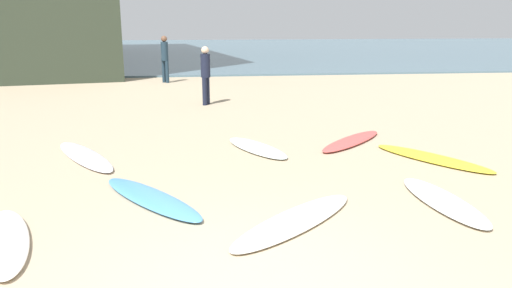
{
  "coord_description": "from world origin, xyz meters",
  "views": [
    {
      "loc": [
        -0.44,
        -4.0,
        2.49
      ],
      "look_at": [
        0.62,
        4.59,
        0.3
      ],
      "focal_mm": 34.63,
      "sensor_mm": 36.0,
      "label": 1
    }
  ],
  "objects_px": {
    "surfboard_6": "(295,220)",
    "beachgoer_near": "(165,56)",
    "beachgoer_mid": "(206,72)",
    "surfboard_0": "(85,156)",
    "surfboard_3": "(352,141)",
    "surfboard_8": "(443,201)",
    "surfboard_4": "(151,198)",
    "surfboard_5": "(257,148)",
    "surfboard_1": "(432,158)",
    "surfboard_7": "(4,240)"
  },
  "relations": [
    {
      "from": "surfboard_3",
      "to": "surfboard_5",
      "type": "xyz_separation_m",
      "value": [
        -2.03,
        -0.31,
        -0.0
      ]
    },
    {
      "from": "surfboard_0",
      "to": "surfboard_6",
      "type": "height_order",
      "value": "surfboard_0"
    },
    {
      "from": "surfboard_5",
      "to": "surfboard_8",
      "type": "height_order",
      "value": "surfboard_8"
    },
    {
      "from": "surfboard_8",
      "to": "surfboard_1",
      "type": "bearing_deg",
      "value": 64.03
    },
    {
      "from": "surfboard_4",
      "to": "surfboard_5",
      "type": "bearing_deg",
      "value": -160.64
    },
    {
      "from": "surfboard_0",
      "to": "surfboard_3",
      "type": "height_order",
      "value": "surfboard_3"
    },
    {
      "from": "surfboard_4",
      "to": "surfboard_3",
      "type": "bearing_deg",
      "value": -178.45
    },
    {
      "from": "surfboard_4",
      "to": "beachgoer_near",
      "type": "xyz_separation_m",
      "value": [
        -0.52,
        13.64,
        1.01
      ]
    },
    {
      "from": "surfboard_5",
      "to": "surfboard_6",
      "type": "distance_m",
      "value": 3.64
    },
    {
      "from": "surfboard_6",
      "to": "beachgoer_near",
      "type": "height_order",
      "value": "beachgoer_near"
    },
    {
      "from": "surfboard_5",
      "to": "beachgoer_mid",
      "type": "distance_m",
      "value": 5.59
    },
    {
      "from": "surfboard_4",
      "to": "surfboard_6",
      "type": "relative_size",
      "value": 0.99
    },
    {
      "from": "surfboard_0",
      "to": "surfboard_1",
      "type": "xyz_separation_m",
      "value": [
        6.32,
        -0.88,
        -0.01
      ]
    },
    {
      "from": "surfboard_0",
      "to": "surfboard_7",
      "type": "xyz_separation_m",
      "value": [
        -0.14,
        -3.61,
        0.0
      ]
    },
    {
      "from": "surfboard_8",
      "to": "beachgoer_mid",
      "type": "bearing_deg",
      "value": 105.92
    },
    {
      "from": "surfboard_6",
      "to": "surfboard_7",
      "type": "relative_size",
      "value": 1.17
    },
    {
      "from": "surfboard_8",
      "to": "beachgoer_near",
      "type": "bearing_deg",
      "value": 104.23
    },
    {
      "from": "surfboard_0",
      "to": "beachgoer_near",
      "type": "bearing_deg",
      "value": -123.81
    },
    {
      "from": "surfboard_0",
      "to": "beachgoer_mid",
      "type": "distance_m",
      "value": 6.22
    },
    {
      "from": "surfboard_1",
      "to": "beachgoer_near",
      "type": "height_order",
      "value": "beachgoer_near"
    },
    {
      "from": "surfboard_5",
      "to": "beachgoer_near",
      "type": "height_order",
      "value": "beachgoer_near"
    },
    {
      "from": "surfboard_3",
      "to": "surfboard_5",
      "type": "relative_size",
      "value": 1.19
    },
    {
      "from": "surfboard_8",
      "to": "beachgoer_near",
      "type": "height_order",
      "value": "beachgoer_near"
    },
    {
      "from": "surfboard_4",
      "to": "surfboard_1",
      "type": "bearing_deg",
      "value": 161.5
    },
    {
      "from": "surfboard_3",
      "to": "beachgoer_mid",
      "type": "bearing_deg",
      "value": 163.39
    },
    {
      "from": "surfboard_0",
      "to": "surfboard_1",
      "type": "relative_size",
      "value": 1.07
    },
    {
      "from": "surfboard_3",
      "to": "surfboard_7",
      "type": "bearing_deg",
      "value": -98.38
    },
    {
      "from": "surfboard_4",
      "to": "surfboard_8",
      "type": "height_order",
      "value": "surfboard_4"
    },
    {
      "from": "surfboard_3",
      "to": "surfboard_6",
      "type": "xyz_separation_m",
      "value": [
        -1.99,
        -3.95,
        -0.01
      ]
    },
    {
      "from": "beachgoer_mid",
      "to": "surfboard_1",
      "type": "bearing_deg",
      "value": 56.23
    },
    {
      "from": "surfboard_4",
      "to": "beachgoer_near",
      "type": "relative_size",
      "value": 1.26
    },
    {
      "from": "surfboard_1",
      "to": "beachgoer_mid",
      "type": "height_order",
      "value": "beachgoer_mid"
    },
    {
      "from": "surfboard_0",
      "to": "surfboard_8",
      "type": "xyz_separation_m",
      "value": [
        5.45,
        -3.01,
        0.0
      ]
    },
    {
      "from": "surfboard_0",
      "to": "surfboard_8",
      "type": "relative_size",
      "value": 1.27
    },
    {
      "from": "surfboard_7",
      "to": "beachgoer_near",
      "type": "relative_size",
      "value": 1.09
    },
    {
      "from": "surfboard_4",
      "to": "surfboard_5",
      "type": "height_order",
      "value": "surfboard_4"
    },
    {
      "from": "surfboard_7",
      "to": "beachgoer_near",
      "type": "distance_m",
      "value": 14.92
    },
    {
      "from": "surfboard_4",
      "to": "beachgoer_mid",
      "type": "bearing_deg",
      "value": -132.63
    },
    {
      "from": "surfboard_1",
      "to": "beachgoer_near",
      "type": "relative_size",
      "value": 1.29
    },
    {
      "from": "beachgoer_mid",
      "to": "surfboard_7",
      "type": "bearing_deg",
      "value": 9.99
    },
    {
      "from": "beachgoer_mid",
      "to": "surfboard_0",
      "type": "bearing_deg",
      "value": 2.4
    },
    {
      "from": "surfboard_8",
      "to": "surfboard_6",
      "type": "bearing_deg",
      "value": -172.85
    },
    {
      "from": "surfboard_4",
      "to": "surfboard_7",
      "type": "height_order",
      "value": "surfboard_4"
    },
    {
      "from": "beachgoer_near",
      "to": "surfboard_8",
      "type": "bearing_deg",
      "value": -28.03
    },
    {
      "from": "surfboard_8",
      "to": "surfboard_3",
      "type": "bearing_deg",
      "value": 89.47
    },
    {
      "from": "surfboard_7",
      "to": "surfboard_8",
      "type": "distance_m",
      "value": 5.62
    },
    {
      "from": "surfboard_0",
      "to": "beachgoer_mid",
      "type": "bearing_deg",
      "value": -142.11
    },
    {
      "from": "surfboard_0",
      "to": "surfboard_4",
      "type": "bearing_deg",
      "value": 90.91
    },
    {
      "from": "surfboard_4",
      "to": "surfboard_7",
      "type": "bearing_deg",
      "value": 2.33
    },
    {
      "from": "surfboard_4",
      "to": "surfboard_8",
      "type": "distance_m",
      "value": 4.09
    }
  ]
}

